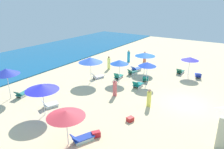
# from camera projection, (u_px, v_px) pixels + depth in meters

# --- Properties ---
(ground_plane) EXTENTS (60.00, 60.00, 0.00)m
(ground_plane) POSITION_uv_depth(u_px,v_px,m) (187.00, 104.00, 17.96)
(ground_plane) COLOR beige
(ocean) EXTENTS (60.00, 13.46, 0.12)m
(ocean) POSITION_uv_depth(u_px,v_px,m) (19.00, 61.00, 30.02)
(ocean) COLOR #155B8E
(ocean) RESTS_ON ground_plane
(umbrella_0) EXTENTS (2.18, 2.18, 2.81)m
(umbrella_0) POSITION_uv_depth(u_px,v_px,m) (6.00, 71.00, 18.09)
(umbrella_0) COLOR silver
(umbrella_0) RESTS_ON ground_plane
(lounge_chair_0_0) EXTENTS (1.63, 0.92, 0.69)m
(lounge_chair_0_0) POSITION_uv_depth(u_px,v_px,m) (22.00, 94.00, 19.32)
(lounge_chair_0_0) COLOR silver
(lounge_chair_0_0) RESTS_ON ground_plane
(umbrella_1) EXTENTS (1.83, 1.83, 2.41)m
(umbrella_1) POSITION_uv_depth(u_px,v_px,m) (147.00, 64.00, 21.27)
(umbrella_1) COLOR silver
(umbrella_1) RESTS_ON ground_plane
(lounge_chair_1_0) EXTENTS (1.48, 1.03, 0.62)m
(lounge_chair_1_0) POSITION_uv_depth(u_px,v_px,m) (145.00, 79.00, 22.95)
(lounge_chair_1_0) COLOR silver
(lounge_chair_1_0) RESTS_ON ground_plane
(lounge_chair_1_1) EXTENTS (1.34, 0.64, 0.75)m
(lounge_chair_1_1) POSITION_uv_depth(u_px,v_px,m) (138.00, 85.00, 21.28)
(lounge_chair_1_1) COLOR silver
(lounge_chair_1_1) RESTS_ON ground_plane
(umbrella_2) EXTENTS (2.39, 2.39, 2.41)m
(umbrella_2) POSITION_uv_depth(u_px,v_px,m) (145.00, 54.00, 24.97)
(umbrella_2) COLOR silver
(umbrella_2) RESTS_ON ground_plane
(lounge_chair_2_0) EXTENTS (1.37, 0.92, 0.68)m
(lounge_chair_2_0) POSITION_uv_depth(u_px,v_px,m) (132.00, 72.00, 24.90)
(lounge_chair_2_0) COLOR silver
(lounge_chair_2_0) RESTS_ON ground_plane
(lounge_chair_2_1) EXTENTS (1.47, 0.92, 0.68)m
(lounge_chair_2_1) POSITION_uv_depth(u_px,v_px,m) (136.00, 69.00, 26.01)
(lounge_chair_2_1) COLOR silver
(lounge_chair_2_1) RESTS_ON ground_plane
(umbrella_3) EXTENTS (2.27, 2.27, 2.32)m
(umbrella_3) POSITION_uv_depth(u_px,v_px,m) (66.00, 114.00, 12.25)
(umbrella_3) COLOR silver
(umbrella_3) RESTS_ON ground_plane
(lounge_chair_3_0) EXTENTS (1.58, 1.12, 0.65)m
(lounge_chair_3_0) POSITION_uv_depth(u_px,v_px,m) (82.00, 138.00, 13.17)
(lounge_chair_3_0) COLOR silver
(lounge_chair_3_0) RESTS_ON ground_plane
(umbrella_4) EXTENTS (2.49, 2.49, 2.74)m
(umbrella_4) POSITION_uv_depth(u_px,v_px,m) (91.00, 60.00, 21.80)
(umbrella_4) COLOR silver
(umbrella_4) RESTS_ON ground_plane
(lounge_chair_4_0) EXTENTS (1.55, 1.04, 0.67)m
(lounge_chair_4_0) POSITION_uv_depth(u_px,v_px,m) (98.00, 76.00, 23.68)
(lounge_chair_4_0) COLOR silver
(lounge_chair_4_0) RESTS_ON ground_plane
(umbrella_5) EXTENTS (2.48, 2.48, 2.50)m
(umbrella_5) POSITION_uv_depth(u_px,v_px,m) (42.00, 87.00, 15.56)
(umbrella_5) COLOR silver
(umbrella_5) RESTS_ON ground_plane
(lounge_chair_5_0) EXTENTS (1.39, 1.10, 0.64)m
(lounge_chair_5_0) POSITION_uv_depth(u_px,v_px,m) (50.00, 104.00, 17.40)
(lounge_chair_5_0) COLOR silver
(lounge_chair_5_0) RESTS_ON ground_plane
(umbrella_6) EXTENTS (1.92, 1.92, 2.27)m
(umbrella_6) POSITION_uv_depth(u_px,v_px,m) (190.00, 59.00, 23.59)
(umbrella_6) COLOR silver
(umbrella_6) RESTS_ON ground_plane
(lounge_chair_6_0) EXTENTS (1.57, 0.99, 0.63)m
(lounge_chair_6_0) POSITION_uv_depth(u_px,v_px,m) (198.00, 75.00, 23.95)
(lounge_chair_6_0) COLOR silver
(lounge_chair_6_0) RESTS_ON ground_plane
(lounge_chair_6_1) EXTENTS (1.37, 0.67, 0.68)m
(lounge_chair_6_1) POSITION_uv_depth(u_px,v_px,m) (180.00, 71.00, 25.25)
(lounge_chair_6_1) COLOR silver
(lounge_chair_6_1) RESTS_ON ground_plane
(umbrella_7) EXTENTS (1.93, 1.93, 2.39)m
(umbrella_7) POSITION_uv_depth(u_px,v_px,m) (119.00, 62.00, 22.09)
(umbrella_7) COLOR silver
(umbrella_7) RESTS_ON ground_plane
(lounge_chair_7_0) EXTENTS (1.39, 0.69, 0.77)m
(lounge_chair_7_0) POSITION_uv_depth(u_px,v_px,m) (118.00, 76.00, 23.61)
(lounge_chair_7_0) COLOR silver
(lounge_chair_7_0) RESTS_ON ground_plane
(beachgoer_0) EXTENTS (0.44, 0.44, 1.51)m
(beachgoer_0) POSITION_uv_depth(u_px,v_px,m) (145.00, 57.00, 29.63)
(beachgoer_0) COLOR #EA5F38
(beachgoer_0) RESTS_ON ground_plane
(beachgoer_1) EXTENTS (0.53, 0.53, 1.68)m
(beachgoer_1) POSITION_uv_depth(u_px,v_px,m) (129.00, 57.00, 29.59)
(beachgoer_1) COLOR #2195D0
(beachgoer_1) RESTS_ON ground_plane
(beachgoer_2) EXTENTS (0.50, 0.50, 1.53)m
(beachgoer_2) POSITION_uv_depth(u_px,v_px,m) (149.00, 98.00, 17.37)
(beachgoer_2) COLOR #ECE355
(beachgoer_2) RESTS_ON ground_plane
(beachgoer_3) EXTENTS (0.52, 0.52, 1.65)m
(beachgoer_3) POSITION_uv_depth(u_px,v_px,m) (109.00, 63.00, 26.60)
(beachgoer_3) COLOR #F4F978
(beachgoer_3) RESTS_ON ground_plane
(beachgoer_4) EXTENTS (0.42, 0.42, 1.57)m
(beachgoer_4) POSITION_uv_depth(u_px,v_px,m) (115.00, 88.00, 19.27)
(beachgoer_4) COLOR #DA5C5F
(beachgoer_4) RESTS_ON ground_plane
(beach_ball_0) EXTENTS (0.35, 0.35, 0.35)m
(beach_ball_0) POSITION_uv_depth(u_px,v_px,m) (42.00, 89.00, 20.38)
(beach_ball_0) COLOR yellow
(beach_ball_0) RESTS_ON ground_plane
(cooler_box_1) EXTENTS (0.58, 0.50, 0.32)m
(cooler_box_1) POSITION_uv_depth(u_px,v_px,m) (130.00, 119.00, 15.40)
(cooler_box_1) COLOR red
(cooler_box_1) RESTS_ON ground_plane
(cooler_box_2) EXTENTS (0.63, 0.58, 0.38)m
(cooler_box_2) POSITION_uv_depth(u_px,v_px,m) (96.00, 134.00, 13.64)
(cooler_box_2) COLOR red
(cooler_box_2) RESTS_ON ground_plane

